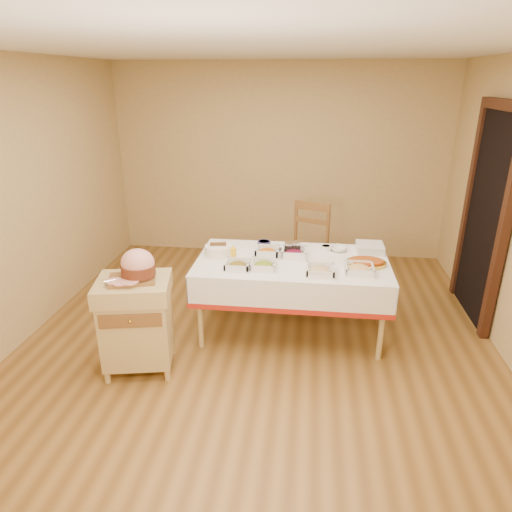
% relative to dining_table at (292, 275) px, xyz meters
% --- Properties ---
extents(room_shell, '(5.00, 5.00, 5.00)m').
position_rel_dining_table_xyz_m(room_shell, '(-0.30, -0.30, 0.70)').
color(room_shell, brown).
rests_on(room_shell, ground).
extents(doorway, '(0.09, 1.10, 2.20)m').
position_rel_dining_table_xyz_m(doorway, '(1.90, 0.60, 0.51)').
color(doorway, black).
rests_on(doorway, ground).
extents(dining_table, '(1.82, 1.02, 0.76)m').
position_rel_dining_table_xyz_m(dining_table, '(0.00, 0.00, 0.00)').
color(dining_table, tan).
rests_on(dining_table, ground).
extents(butcher_cart, '(0.68, 0.60, 0.84)m').
position_rel_dining_table_xyz_m(butcher_cart, '(-1.27, -0.81, -0.12)').
color(butcher_cart, tan).
rests_on(butcher_cart, ground).
extents(dining_chair, '(0.60, 0.59, 1.05)m').
position_rel_dining_table_xyz_m(dining_chair, '(0.12, 0.96, -0.06)').
color(dining_chair, brown).
rests_on(dining_chair, ground).
extents(ham_on_board, '(0.39, 0.37, 0.26)m').
position_rel_dining_table_xyz_m(ham_on_board, '(-1.23, -0.78, 0.35)').
color(ham_on_board, brown).
rests_on(ham_on_board, butcher_cart).
extents(serving_dish_a, '(0.22, 0.22, 0.10)m').
position_rel_dining_table_xyz_m(serving_dish_a, '(-0.49, -0.26, 0.19)').
color(serving_dish_a, white).
rests_on(serving_dish_a, dining_table).
extents(serving_dish_b, '(0.23, 0.23, 0.09)m').
position_rel_dining_table_xyz_m(serving_dish_b, '(-0.25, -0.23, 0.19)').
color(serving_dish_b, white).
rests_on(serving_dish_b, dining_table).
extents(serving_dish_c, '(0.25, 0.25, 0.10)m').
position_rel_dining_table_xyz_m(serving_dish_c, '(0.26, -0.30, 0.19)').
color(serving_dish_c, white).
rests_on(serving_dish_c, dining_table).
extents(serving_dish_d, '(0.25, 0.25, 0.10)m').
position_rel_dining_table_xyz_m(serving_dish_d, '(0.61, -0.22, 0.19)').
color(serving_dish_d, white).
rests_on(serving_dish_d, dining_table).
extents(serving_dish_e, '(0.23, 0.22, 0.11)m').
position_rel_dining_table_xyz_m(serving_dish_e, '(-0.25, 0.11, 0.20)').
color(serving_dish_e, white).
rests_on(serving_dish_e, dining_table).
extents(serving_dish_f, '(0.25, 0.24, 0.11)m').
position_rel_dining_table_xyz_m(serving_dish_f, '(0.01, 0.09, 0.20)').
color(serving_dish_f, white).
rests_on(serving_dish_f, dining_table).
extents(small_bowl_left, '(0.11, 0.11, 0.05)m').
position_rel_dining_table_xyz_m(small_bowl_left, '(-0.73, 0.28, 0.19)').
color(small_bowl_left, white).
rests_on(small_bowl_left, dining_table).
extents(small_bowl_mid, '(0.14, 0.14, 0.06)m').
position_rel_dining_table_xyz_m(small_bowl_mid, '(-0.31, 0.34, 0.19)').
color(small_bowl_mid, navy).
rests_on(small_bowl_mid, dining_table).
extents(small_bowl_right, '(0.10, 0.10, 0.05)m').
position_rel_dining_table_xyz_m(small_bowl_right, '(0.32, 0.30, 0.19)').
color(small_bowl_right, white).
rests_on(small_bowl_right, dining_table).
extents(bowl_white_imported, '(0.22, 0.22, 0.04)m').
position_rel_dining_table_xyz_m(bowl_white_imported, '(-0.12, 0.30, 0.18)').
color(bowl_white_imported, white).
rests_on(bowl_white_imported, dining_table).
extents(bowl_small_imported, '(0.19, 0.19, 0.05)m').
position_rel_dining_table_xyz_m(bowl_small_imported, '(0.45, 0.30, 0.19)').
color(bowl_small_imported, white).
rests_on(bowl_small_imported, dining_table).
extents(preserve_jar_left, '(0.09, 0.09, 0.11)m').
position_rel_dining_table_xyz_m(preserve_jar_left, '(-0.04, 0.17, 0.21)').
color(preserve_jar_left, silver).
rests_on(preserve_jar_left, dining_table).
extents(preserve_jar_right, '(0.10, 0.10, 0.12)m').
position_rel_dining_table_xyz_m(preserve_jar_right, '(0.02, 0.17, 0.22)').
color(preserve_jar_right, silver).
rests_on(preserve_jar_right, dining_table).
extents(mustard_bottle, '(0.05, 0.05, 0.17)m').
position_rel_dining_table_xyz_m(mustard_bottle, '(-0.55, -0.12, 0.24)').
color(mustard_bottle, yellow).
rests_on(mustard_bottle, dining_table).
extents(bread_basket, '(0.26, 0.26, 0.12)m').
position_rel_dining_table_xyz_m(bread_basket, '(-0.73, 0.05, 0.21)').
color(bread_basket, white).
rests_on(bread_basket, dining_table).
extents(plate_stack, '(0.26, 0.26, 0.08)m').
position_rel_dining_table_xyz_m(plate_stack, '(0.76, 0.32, 0.20)').
color(plate_stack, white).
rests_on(plate_stack, dining_table).
extents(brass_platter, '(0.37, 0.27, 0.05)m').
position_rel_dining_table_xyz_m(brass_platter, '(0.68, -0.04, 0.18)').
color(brass_platter, gold).
rests_on(brass_platter, dining_table).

